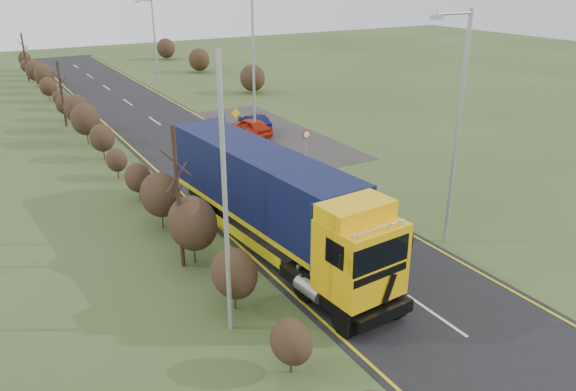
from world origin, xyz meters
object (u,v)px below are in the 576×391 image
(car_red_hatchback, at_px, (250,127))
(streetlight_near, at_px, (456,121))
(speed_sign, at_px, (306,140))
(car_blue_sedan, at_px, (255,122))
(lorry, at_px, (272,196))

(car_red_hatchback, relative_size, streetlight_near, 0.39)
(car_red_hatchback, distance_m, speed_sign, 7.12)
(car_red_hatchback, height_order, streetlight_near, streetlight_near)
(car_red_hatchback, xyz_separation_m, streetlight_near, (-0.34, -20.06, 4.94))
(streetlight_near, height_order, speed_sign, streetlight_near)
(car_red_hatchback, bearing_deg, speed_sign, 83.25)
(speed_sign, bearing_deg, streetlight_near, -93.56)
(car_blue_sedan, relative_size, speed_sign, 1.80)
(streetlight_near, distance_m, speed_sign, 13.68)
(speed_sign, bearing_deg, lorry, -128.99)
(car_red_hatchback, xyz_separation_m, car_blue_sedan, (1.01, 1.26, -0.06))
(streetlight_near, relative_size, speed_sign, 4.94)
(streetlight_near, xyz_separation_m, speed_sign, (0.81, 12.99, -4.20))
(streetlight_near, bearing_deg, car_blue_sedan, 86.37)
(car_blue_sedan, bearing_deg, car_red_hatchback, 54.57)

